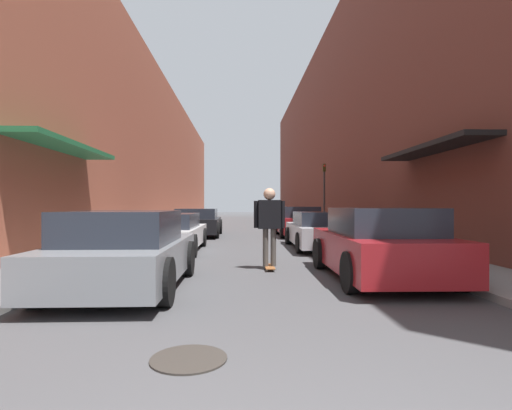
% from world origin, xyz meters
% --- Properties ---
extents(ground, '(116.56, 116.56, 0.00)m').
position_xyz_m(ground, '(0.00, 21.19, 0.00)').
color(ground, '#424244').
extents(curb_strip_left, '(1.80, 52.98, 0.12)m').
position_xyz_m(curb_strip_left, '(-4.26, 26.49, 0.06)').
color(curb_strip_left, gray).
rests_on(curb_strip_left, ground).
extents(curb_strip_right, '(1.80, 52.98, 0.12)m').
position_xyz_m(curb_strip_right, '(4.26, 26.49, 0.06)').
color(curb_strip_right, gray).
rests_on(curb_strip_right, ground).
extents(building_row_left, '(4.90, 52.98, 9.73)m').
position_xyz_m(building_row_left, '(-7.16, 26.49, 4.86)').
color(building_row_left, brown).
rests_on(building_row_left, ground).
extents(building_row_right, '(4.90, 52.98, 12.67)m').
position_xyz_m(building_row_right, '(7.16, 26.49, 6.33)').
color(building_row_right, brown).
rests_on(building_row_right, ground).
extents(parked_car_left_0, '(1.96, 3.94, 1.31)m').
position_xyz_m(parked_car_left_0, '(-2.23, 5.65, 0.63)').
color(parked_car_left_0, gray).
rests_on(parked_car_left_0, ground).
extents(parked_car_left_1, '(1.87, 4.70, 1.16)m').
position_xyz_m(parked_car_left_1, '(-2.41, 11.08, 0.57)').
color(parked_car_left_1, silver).
rests_on(parked_car_left_1, ground).
extents(parked_car_left_2, '(2.09, 4.36, 1.25)m').
position_xyz_m(parked_car_left_2, '(-2.24, 17.17, 0.62)').
color(parked_car_left_2, black).
rests_on(parked_car_left_2, ground).
extents(parked_car_right_0, '(1.97, 4.05, 1.35)m').
position_xyz_m(parked_car_right_0, '(2.35, 6.41, 0.65)').
color(parked_car_right_0, maroon).
rests_on(parked_car_right_0, ground).
extents(parked_car_right_1, '(1.95, 4.44, 1.19)m').
position_xyz_m(parked_car_right_1, '(2.31, 11.80, 0.58)').
color(parked_car_right_1, '#B7B7BC').
rests_on(parked_car_right_1, ground).
extents(parked_car_right_2, '(1.92, 3.92, 1.34)m').
position_xyz_m(parked_car_right_2, '(2.35, 16.88, 0.64)').
color(parked_car_right_2, maroon).
rests_on(parked_car_right_2, ground).
extents(skateboarder, '(0.68, 0.78, 1.78)m').
position_xyz_m(skateboarder, '(0.34, 7.62, 1.10)').
color(skateboarder, brown).
rests_on(skateboarder, ground).
extents(manhole_cover, '(0.70, 0.70, 0.02)m').
position_xyz_m(manhole_cover, '(-0.77, 2.56, 0.01)').
color(manhole_cover, '#332D28').
rests_on(manhole_cover, ground).
extents(traffic_light, '(0.16, 0.22, 3.65)m').
position_xyz_m(traffic_light, '(4.50, 21.51, 2.36)').
color(traffic_light, '#2D2D2D').
rests_on(traffic_light, curb_strip_right).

